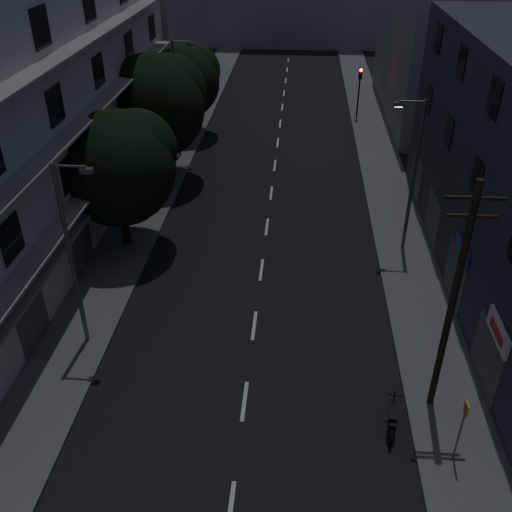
# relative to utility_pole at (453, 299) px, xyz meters

# --- Properties ---
(ground) EXTENTS (160.00, 160.00, 0.00)m
(ground) POSITION_rel_utility_pole_xyz_m (-6.88, 18.15, -4.87)
(ground) COLOR black
(ground) RESTS_ON ground
(sidewalk_left) EXTENTS (3.00, 90.00, 0.15)m
(sidewalk_left) POSITION_rel_utility_pole_xyz_m (-14.38, 18.15, -4.79)
(sidewalk_left) COLOR #565659
(sidewalk_left) RESTS_ON ground
(sidewalk_right) EXTENTS (3.00, 90.00, 0.15)m
(sidewalk_right) POSITION_rel_utility_pole_xyz_m (0.62, 18.15, -4.79)
(sidewalk_right) COLOR #565659
(sidewalk_right) RESTS_ON ground
(lane_markings) EXTENTS (0.15, 60.50, 0.01)m
(lane_markings) POSITION_rel_utility_pole_xyz_m (-6.88, 24.40, -4.86)
(lane_markings) COLOR beige
(lane_markings) RESTS_ON ground
(building_left) EXTENTS (7.00, 36.00, 14.00)m
(building_left) POSITION_rel_utility_pole_xyz_m (-18.86, 11.15, 2.13)
(building_left) COLOR #B7B8B2
(building_left) RESTS_ON ground
(building_far_left) EXTENTS (6.00, 20.00, 16.00)m
(building_far_left) POSITION_rel_utility_pole_xyz_m (-18.88, 41.15, 3.13)
(building_far_left) COLOR slate
(building_far_left) RESTS_ON ground
(building_far_right) EXTENTS (6.00, 20.00, 13.00)m
(building_far_right) POSITION_rel_utility_pole_xyz_m (5.12, 35.15, 1.63)
(building_far_right) COLOR slate
(building_far_right) RESTS_ON ground
(building_far_end) EXTENTS (24.00, 8.00, 10.00)m
(building_far_end) POSITION_rel_utility_pole_xyz_m (-6.88, 63.15, 0.13)
(building_far_end) COLOR slate
(building_far_end) RESTS_ON ground
(tree_near) EXTENTS (5.91, 5.91, 7.29)m
(tree_near) POSITION_rel_utility_pole_xyz_m (-14.27, 10.60, -0.15)
(tree_near) COLOR black
(tree_near) RESTS_ON sidewalk_left
(tree_mid) EXTENTS (6.54, 6.54, 8.05)m
(tree_mid) POSITION_rel_utility_pole_xyz_m (-14.44, 19.31, 0.31)
(tree_mid) COLOR black
(tree_mid) RESTS_ON sidewalk_left
(tree_far) EXTENTS (5.49, 5.49, 6.79)m
(tree_far) POSITION_rel_utility_pole_xyz_m (-14.16, 27.92, -0.47)
(tree_far) COLOR black
(tree_far) RESTS_ON sidewalk_left
(traffic_signal_far_right) EXTENTS (0.28, 0.37, 4.10)m
(traffic_signal_far_right) POSITION_rel_utility_pole_xyz_m (-0.39, 32.94, -1.77)
(traffic_signal_far_right) COLOR black
(traffic_signal_far_right) RESTS_ON sidewalk_right
(traffic_signal_far_left) EXTENTS (0.28, 0.37, 4.10)m
(traffic_signal_far_left) POSITION_rel_utility_pole_xyz_m (-13.57, 33.84, -1.77)
(traffic_signal_far_left) COLOR black
(traffic_signal_far_left) RESTS_ON sidewalk_left
(street_lamp_left_near) EXTENTS (1.51, 0.25, 8.00)m
(street_lamp_left_near) POSITION_rel_utility_pole_xyz_m (-13.74, 2.51, -0.27)
(street_lamp_left_near) COLOR slate
(street_lamp_left_near) RESTS_ON sidewalk_left
(street_lamp_right) EXTENTS (1.51, 0.25, 8.00)m
(street_lamp_right) POSITION_rel_utility_pole_xyz_m (0.40, 11.17, -0.27)
(street_lamp_right) COLOR #53555A
(street_lamp_right) RESTS_ON sidewalk_right
(street_lamp_left_far) EXTENTS (1.51, 0.25, 8.00)m
(street_lamp_left_far) POSITION_rel_utility_pole_xyz_m (-13.77, 23.37, -0.27)
(street_lamp_left_far) COLOR slate
(street_lamp_left_far) RESTS_ON sidewalk_left
(utility_pole) EXTENTS (1.80, 0.24, 9.00)m
(utility_pole) POSITION_rel_utility_pole_xyz_m (0.00, 0.00, 0.00)
(utility_pole) COLOR black
(utility_pole) RESTS_ON sidewalk_right
(bus_stop_sign) EXTENTS (0.06, 0.35, 2.52)m
(bus_stop_sign) POSITION_rel_utility_pole_xyz_m (0.32, -2.45, -2.98)
(bus_stop_sign) COLOR #595B60
(bus_stop_sign) RESTS_ON sidewalk_right
(motorcycle) EXTENTS (0.58, 1.91, 1.23)m
(motorcycle) POSITION_rel_utility_pole_xyz_m (-1.59, -1.29, -4.38)
(motorcycle) COLOR black
(motorcycle) RESTS_ON ground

